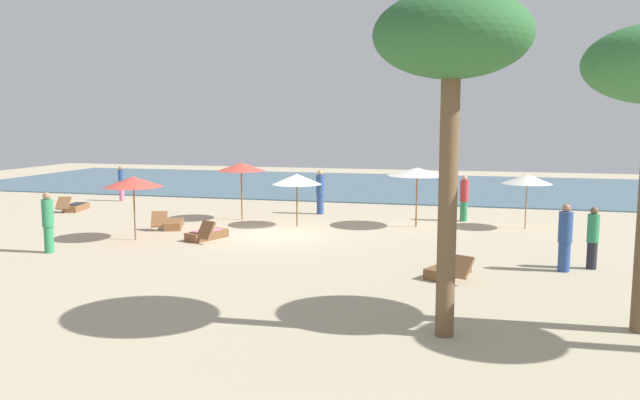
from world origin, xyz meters
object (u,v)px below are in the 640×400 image
at_px(person_4, 48,222).
at_px(palm_2, 452,43).
at_px(lounger_1, 75,207).
at_px(lounger_0, 173,224).
at_px(umbrella_2, 527,179).
at_px(umbrella_4, 297,179).
at_px(lounger_2, 207,234).
at_px(umbrella_1, 241,167).
at_px(lounger_3, 449,270).
at_px(person_1, 320,192).
at_px(person_5, 593,238).
at_px(umbrella_3, 417,172).
at_px(person_0, 464,198).
at_px(umbrella_0, 133,182).
at_px(person_2, 121,183).
at_px(person_3, 565,238).

xyz_separation_m(person_4, palm_2, (12.14, -4.52, 4.47)).
bearing_deg(lounger_1, lounger_0, -25.46).
distance_m(umbrella_2, umbrella_4, 8.58).
xyz_separation_m(lounger_0, lounger_2, (2.18, -1.75, 0.01)).
distance_m(umbrella_1, lounger_3, 11.51).
height_order(person_1, person_5, person_1).
relative_size(lounger_3, person_1, 0.94).
relative_size(umbrella_3, person_0, 1.22).
distance_m(umbrella_3, lounger_2, 8.12).
xyz_separation_m(umbrella_3, person_4, (-10.46, -7.35, -1.16)).
distance_m(umbrella_1, palm_2, 15.12).
relative_size(umbrella_0, palm_2, 0.34).
distance_m(umbrella_1, person_5, 13.59).
bearing_deg(lounger_0, person_0, 22.52).
bearing_deg(umbrella_2, umbrella_3, -170.26).
distance_m(lounger_3, person_2, 20.12).
relative_size(umbrella_0, lounger_1, 1.22).
bearing_deg(person_5, lounger_1, 163.55).
bearing_deg(palm_2, umbrella_0, 146.75).
height_order(umbrella_0, person_4, umbrella_0).
distance_m(umbrella_1, umbrella_3, 7.05).
height_order(lounger_1, person_2, person_2).
relative_size(lounger_0, person_5, 1.04).
bearing_deg(lounger_1, person_2, 86.62).
height_order(umbrella_2, person_1, umbrella_2).
bearing_deg(umbrella_3, person_3, -52.91).
bearing_deg(lounger_1, person_0, 4.54).
distance_m(person_0, palm_2, 14.48).
distance_m(umbrella_1, umbrella_4, 2.80).
height_order(umbrella_1, person_4, umbrella_1).
xyz_separation_m(umbrella_1, lounger_2, (0.38, -4.25, -1.98)).
distance_m(person_2, person_5, 22.44).
bearing_deg(lounger_0, person_2, 133.48).
distance_m(umbrella_2, person_4, 16.56).
relative_size(umbrella_3, lounger_0, 1.28).
bearing_deg(lounger_0, umbrella_2, 13.80).
relative_size(umbrella_0, lounger_0, 1.22).
bearing_deg(person_3, umbrella_1, 152.51).
distance_m(umbrella_0, lounger_0, 3.01).
bearing_deg(person_0, umbrella_2, -28.25).
bearing_deg(umbrella_0, umbrella_3, 28.43).
height_order(umbrella_3, umbrella_4, umbrella_3).
bearing_deg(lounger_0, lounger_1, 154.54).
bearing_deg(palm_2, person_3, 64.20).
bearing_deg(lounger_3, person_0, 89.10).
distance_m(umbrella_4, lounger_3, 8.94).
bearing_deg(person_3, lounger_3, -155.55).
bearing_deg(person_3, lounger_0, 165.27).
distance_m(umbrella_4, person_3, 10.34).
distance_m(umbrella_1, umbrella_2, 11.06).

